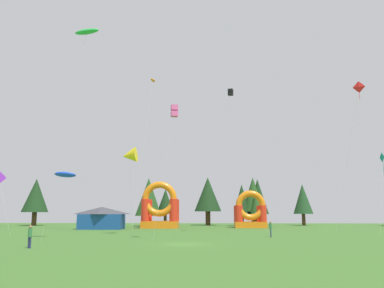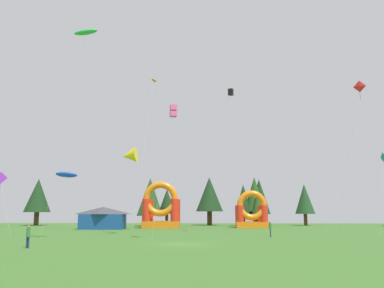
# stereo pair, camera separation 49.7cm
# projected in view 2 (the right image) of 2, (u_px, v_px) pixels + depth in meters

# --- Properties ---
(ground_plane) EXTENTS (120.00, 120.00, 0.00)m
(ground_plane) POSITION_uv_depth(u_px,v_px,m) (183.00, 244.00, 33.11)
(ground_plane) COLOR #3D6B28
(kite_teal_diamond) EXTENTS (2.31, 2.95, 9.80)m
(kite_teal_diamond) POSITION_uv_depth(u_px,v_px,m) (384.00, 158.00, 48.83)
(kite_teal_diamond) COLOR #0C7F7A
(kite_teal_diamond) RESTS_ON ground_plane
(kite_purple_diamond) EXTENTS (3.04, 1.56, 7.32)m
(kite_purple_diamond) POSITION_uv_depth(u_px,v_px,m) (1.00, 179.00, 49.02)
(kite_purple_diamond) COLOR purple
(kite_purple_diamond) RESTS_ON ground_plane
(kite_black_box) EXTENTS (6.13, 2.58, 18.76)m
(kite_black_box) POSITION_uv_depth(u_px,v_px,m) (231.00, 93.00, 51.88)
(kite_black_box) COLOR black
(kite_black_box) RESTS_ON ground_plane
(kite_blue_parafoil) EXTENTS (3.98, 1.88, 9.25)m
(kite_blue_parafoil) POSITION_uv_depth(u_px,v_px,m) (66.00, 175.00, 62.77)
(kite_blue_parafoil) COLOR blue
(kite_blue_parafoil) RESTS_ON ground_plane
(kite_pink_box) EXTENTS (2.29, 0.92, 13.26)m
(kite_pink_box) POSITION_uv_depth(u_px,v_px,m) (173.00, 111.00, 39.22)
(kite_pink_box) COLOR #EA599E
(kite_pink_box) RESTS_ON ground_plane
(kite_green_parafoil) EXTENTS (5.06, 1.82, 20.39)m
(kite_green_parafoil) POSITION_uv_depth(u_px,v_px,m) (86.00, 32.00, 38.20)
(kite_green_parafoil) COLOR green
(kite_green_parafoil) RESTS_ON ground_plane
(kite_yellow_delta) EXTENTS (1.99, 3.74, 10.48)m
(kite_yellow_delta) POSITION_uv_depth(u_px,v_px,m) (129.00, 156.00, 47.69)
(kite_yellow_delta) COLOR yellow
(kite_yellow_delta) RESTS_ON ground_plane
(kite_red_diamond) EXTENTS (2.81, 5.88, 18.81)m
(kite_red_diamond) POSITION_uv_depth(u_px,v_px,m) (359.00, 88.00, 49.50)
(kite_red_diamond) COLOR red
(kite_red_diamond) RESTS_ON ground_plane
(kite_orange_parafoil) EXTENTS (1.91, 9.55, 25.48)m
(kite_orange_parafoil) POSITION_uv_depth(u_px,v_px,m) (154.00, 81.00, 67.96)
(kite_orange_parafoil) COLOR orange
(kite_orange_parafoil) RESTS_ON ground_plane
(person_far_side) EXTENTS (0.32, 0.32, 1.69)m
(person_far_side) POSITION_uv_depth(u_px,v_px,m) (270.00, 228.00, 42.26)
(person_far_side) COLOR navy
(person_far_side) RESTS_ON ground_plane
(person_left_edge) EXTENTS (0.36, 0.36, 1.69)m
(person_left_edge) POSITION_uv_depth(u_px,v_px,m) (28.00, 234.00, 29.59)
(person_left_edge) COLOR navy
(person_left_edge) RESTS_ON ground_plane
(inflatable_red_slide) EXTENTS (6.02, 4.76, 7.63)m
(inflatable_red_slide) POSITION_uv_depth(u_px,v_px,m) (161.00, 211.00, 65.24)
(inflatable_red_slide) COLOR orange
(inflatable_red_slide) RESTS_ON ground_plane
(inflatable_yellow_castle) EXTENTS (5.25, 4.55, 6.23)m
(inflatable_yellow_castle) POSITION_uv_depth(u_px,v_px,m) (251.00, 214.00, 66.35)
(inflatable_yellow_castle) COLOR orange
(inflatable_yellow_castle) RESTS_ON ground_plane
(festival_tent) EXTENTS (6.64, 3.81, 3.42)m
(festival_tent) POSITION_uv_depth(u_px,v_px,m) (103.00, 218.00, 61.25)
(festival_tent) COLOR #19478C
(festival_tent) RESTS_ON ground_plane
(tree_row_1) EXTENTS (5.15, 5.15, 9.20)m
(tree_row_1) POSITION_uv_depth(u_px,v_px,m) (38.00, 196.00, 78.26)
(tree_row_1) COLOR #4C331E
(tree_row_1) RESTS_ON ground_plane
(tree_row_2) EXTENTS (4.92, 4.92, 9.02)m
(tree_row_2) POSITION_uv_depth(u_px,v_px,m) (150.00, 197.00, 74.28)
(tree_row_2) COLOR #4C331E
(tree_row_2) RESTS_ON ground_plane
(tree_row_3) EXTENTS (3.21, 3.21, 7.01)m
(tree_row_3) POSITION_uv_depth(u_px,v_px,m) (167.00, 201.00, 75.89)
(tree_row_3) COLOR #4C331E
(tree_row_3) RESTS_ON ground_plane
(tree_row_4) EXTENTS (5.42, 5.42, 9.58)m
(tree_row_4) POSITION_uv_depth(u_px,v_px,m) (209.00, 195.00, 79.07)
(tree_row_4) COLOR #4C331E
(tree_row_4) RESTS_ON ground_plane
(tree_row_5) EXTENTS (3.25, 3.25, 7.88)m
(tree_row_5) POSITION_uv_depth(u_px,v_px,m) (243.00, 199.00, 75.30)
(tree_row_5) COLOR #4C331E
(tree_row_5) RESTS_ON ground_plane
(tree_row_6) EXTENTS (4.23, 4.23, 9.30)m
(tree_row_6) POSITION_uv_depth(u_px,v_px,m) (255.00, 195.00, 75.69)
(tree_row_6) COLOR #4C331E
(tree_row_6) RESTS_ON ground_plane
(tree_row_7) EXTENTS (2.64, 2.64, 6.39)m
(tree_row_7) POSITION_uv_depth(u_px,v_px,m) (258.00, 204.00, 73.47)
(tree_row_7) COLOR #4C331E
(tree_row_7) RESTS_ON ground_plane
(tree_row_8) EXTENTS (4.12, 4.12, 8.97)m
(tree_row_8) POSITION_uv_depth(u_px,v_px,m) (259.00, 197.00, 76.11)
(tree_row_8) COLOR #4C331E
(tree_row_8) RESTS_ON ground_plane
(tree_row_9) EXTENTS (3.85, 3.85, 8.13)m
(tree_row_9) POSITION_uv_depth(u_px,v_px,m) (305.00, 199.00, 78.01)
(tree_row_9) COLOR #4C331E
(tree_row_9) RESTS_ON ground_plane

